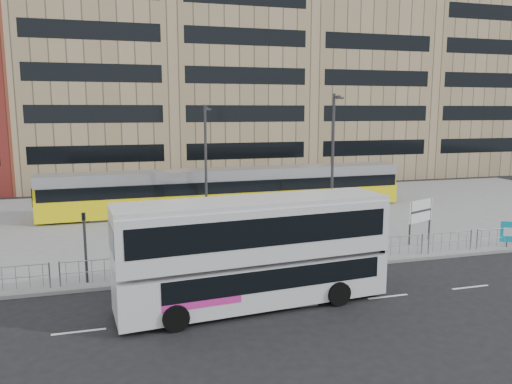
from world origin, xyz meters
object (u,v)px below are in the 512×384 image
object	(u,v)px
double_decker_bus	(254,249)
lamp_post_west	(206,159)
station_sign	(420,213)
traffic_light_west	(85,238)
tram	(231,190)
ad_panel	(508,232)
lamp_post_east	(333,154)
pedestrian	(179,218)

from	to	relation	value
double_decker_bus	lamp_post_west	bearing A→B (deg)	81.87
station_sign	traffic_light_west	distance (m)	17.97
tram	traffic_light_west	distance (m)	16.54
ad_panel	traffic_light_west	distance (m)	21.84
ad_panel	lamp_post_east	distance (m)	11.07
station_sign	lamp_post_east	xyz separation A→B (m)	(-2.93, 5.51, 2.92)
double_decker_bus	pedestrian	world-z (taller)	double_decker_bus
ad_panel	lamp_post_west	world-z (taller)	lamp_post_west
tram	lamp_post_east	distance (m)	8.65
station_sign	traffic_light_west	world-z (taller)	traffic_light_west
double_decker_bus	station_sign	distance (m)	12.97
double_decker_bus	tram	size ratio (longest dim) A/B	0.40
station_sign	ad_panel	world-z (taller)	station_sign
ad_panel	lamp_post_east	size ratio (longest dim) A/B	0.17
lamp_post_west	lamp_post_east	xyz separation A→B (m)	(7.78, -2.84, 0.35)
pedestrian	station_sign	bearing A→B (deg)	-95.00
double_decker_bus	station_sign	xyz separation A→B (m)	(11.46, 6.05, -0.46)
lamp_post_west	lamp_post_east	bearing A→B (deg)	-20.08
tram	ad_panel	distance (m)	18.54
pedestrian	ad_panel	bearing A→B (deg)	-96.51
traffic_light_west	lamp_post_west	size ratio (longest dim) A/B	0.40
ad_panel	traffic_light_west	world-z (taller)	traffic_light_west
station_sign	lamp_post_east	bearing A→B (deg)	95.90
double_decker_bus	lamp_post_east	distance (m)	14.58
tram	ad_panel	bearing A→B (deg)	-50.02
ad_panel	pedestrian	world-z (taller)	pedestrian
tram	pedestrian	distance (m)	7.36
lamp_post_west	pedestrian	bearing A→B (deg)	-130.06
ad_panel	pedestrian	bearing A→B (deg)	179.09
station_sign	double_decker_bus	bearing A→B (deg)	-174.25
station_sign	lamp_post_west	size ratio (longest dim) A/B	0.31
tram	traffic_light_west	world-z (taller)	tram
pedestrian	traffic_light_west	size ratio (longest dim) A/B	0.60
tram	traffic_light_west	size ratio (longest dim) A/B	8.63
ad_panel	lamp_post_west	bearing A→B (deg)	168.80
station_sign	ad_panel	bearing A→B (deg)	-52.53
pedestrian	lamp_post_east	world-z (taller)	lamp_post_east
station_sign	tram	bearing A→B (deg)	103.70
double_decker_bus	lamp_post_west	size ratio (longest dim) A/B	1.39
station_sign	lamp_post_west	distance (m)	13.82
traffic_light_west	double_decker_bus	bearing A→B (deg)	-29.59
tram	station_sign	size ratio (longest dim) A/B	11.08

